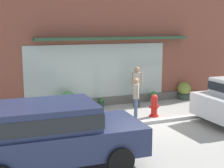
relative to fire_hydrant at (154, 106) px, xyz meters
The scene contains 11 objects.
ground_plane 1.00m from the fire_hydrant, 141.81° to the right, with size 60.00×60.00×0.00m, color #9E9B93.
curb_strip 1.10m from the fire_hydrant, 133.12° to the right, with size 14.00×0.24×0.12m, color #B2B2AD.
storefront 3.38m from the fire_hydrant, 105.42° to the left, with size 14.00×0.81×4.96m.
fire_hydrant is the anchor object (origin of this frame).
pedestrian_with_handbag 0.87m from the fire_hydrant, behind, with size 0.44×0.53×1.55m.
pedestrian_passerby 1.70m from the fire_hydrant, 89.58° to the left, with size 0.43×0.34×1.76m.
parked_car_navy 5.59m from the fire_hydrant, 145.77° to the right, with size 4.46×2.18×1.64m.
potted_plant_window_right 2.52m from the fire_hydrant, 125.57° to the left, with size 0.26×0.26×0.44m.
potted_plant_trailing_edge 2.31m from the fire_hydrant, 61.85° to the left, with size 0.32×0.32×0.52m.
potted_plant_low_front 3.51m from the fire_hydrant, 146.86° to the left, with size 0.67×0.67×0.86m.
potted_plant_near_hydrant 3.47m from the fire_hydrant, 37.09° to the left, with size 0.62×0.62×0.84m.
Camera 1 is at (-5.27, -10.15, 3.48)m, focal length 51.76 mm.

